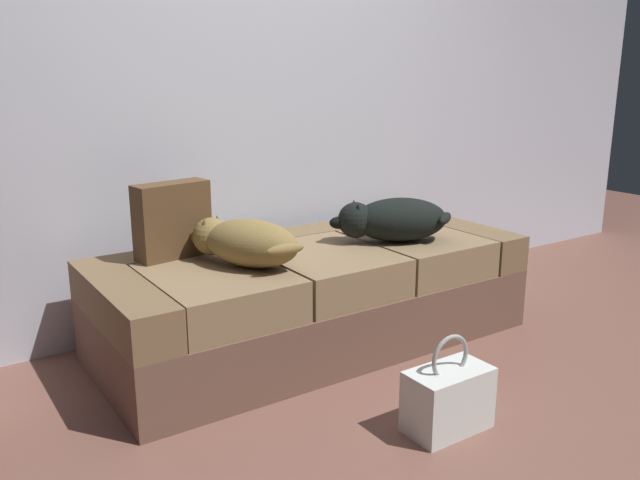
% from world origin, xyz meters
% --- Properties ---
extents(ground_plane, '(10.00, 10.00, 0.00)m').
position_xyz_m(ground_plane, '(0.00, 0.00, 0.00)').
color(ground_plane, brown).
extents(back_wall, '(6.40, 0.10, 2.80)m').
position_xyz_m(back_wall, '(0.00, 1.56, 1.40)').
color(back_wall, silver).
rests_on(back_wall, ground).
extents(couch, '(2.06, 0.86, 0.48)m').
position_xyz_m(couch, '(0.00, 0.97, 0.24)').
color(couch, brown).
rests_on(couch, ground).
extents(dog_tan, '(0.43, 0.57, 0.20)m').
position_xyz_m(dog_tan, '(-0.40, 0.90, 0.58)').
color(dog_tan, olive).
rests_on(dog_tan, couch).
extents(dog_dark, '(0.60, 0.44, 0.21)m').
position_xyz_m(dog_dark, '(0.39, 0.86, 0.59)').
color(dog_dark, black).
rests_on(dog_dark, couch).
extents(tv_remote, '(0.05, 0.15, 0.02)m').
position_xyz_m(tv_remote, '(0.91, 1.10, 0.49)').
color(tv_remote, black).
rests_on(tv_remote, couch).
extents(throw_pillow, '(0.35, 0.17, 0.34)m').
position_xyz_m(throw_pillow, '(-0.61, 1.20, 0.65)').
color(throw_pillow, brown).
rests_on(throw_pillow, couch).
extents(handbag, '(0.32, 0.18, 0.38)m').
position_xyz_m(handbag, '(-0.04, 0.01, 0.13)').
color(handbag, silver).
rests_on(handbag, ground).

